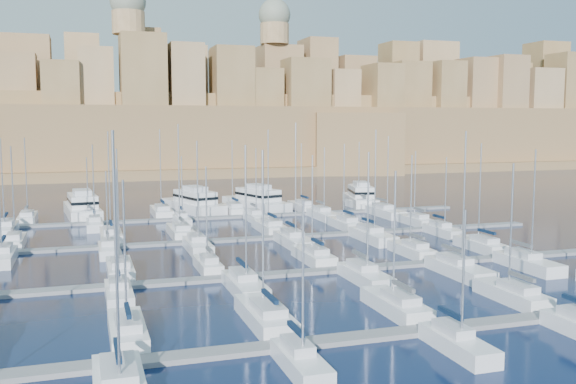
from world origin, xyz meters
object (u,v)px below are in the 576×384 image
object	(u,v)px
sailboat_4	(512,294)
motor_yacht_b	(194,203)
sailboat_2	(265,316)
motor_yacht_c	(257,200)
motor_yacht_a	(82,207)
motor_yacht_d	(360,197)

from	to	relation	value
sailboat_4	motor_yacht_b	distance (m)	73.02
sailboat_2	motor_yacht_b	size ratio (longest dim) A/B	0.81
motor_yacht_b	sailboat_4	bearing A→B (deg)	-75.29
motor_yacht_b	motor_yacht_c	size ratio (longest dim) A/B	1.01
motor_yacht_a	motor_yacht_c	xyz separation A→B (m)	(32.54, -0.01, 0.00)
sailboat_2	motor_yacht_d	xyz separation A→B (m)	(39.62, 69.05, 0.97)
motor_yacht_a	motor_yacht_d	size ratio (longest dim) A/B	1.12
motor_yacht_c	motor_yacht_b	bearing A→B (deg)	179.80
sailboat_4	motor_yacht_a	bearing A→B (deg)	118.77
sailboat_4	motor_yacht_c	xyz separation A→B (m)	(-6.22, 70.57, 0.99)
motor_yacht_a	motor_yacht_b	bearing A→B (deg)	0.10
sailboat_2	motor_yacht_a	xyz separation A→B (m)	(-14.63, 70.04, 0.97)
motor_yacht_b	motor_yacht_c	bearing A→B (deg)	-0.20
sailboat_4	motor_yacht_b	bearing A→B (deg)	104.71
sailboat_4	motor_yacht_b	world-z (taller)	sailboat_4
sailboat_4	motor_yacht_b	size ratio (longest dim) A/B	0.73
sailboat_4	motor_yacht_a	size ratio (longest dim) A/B	0.75
motor_yacht_c	sailboat_2	bearing A→B (deg)	-104.35
sailboat_2	motor_yacht_a	distance (m)	71.56
sailboat_2	motor_yacht_d	distance (m)	79.61
sailboat_2	sailboat_4	distance (m)	24.14
sailboat_2	motor_yacht_a	bearing A→B (deg)	101.80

